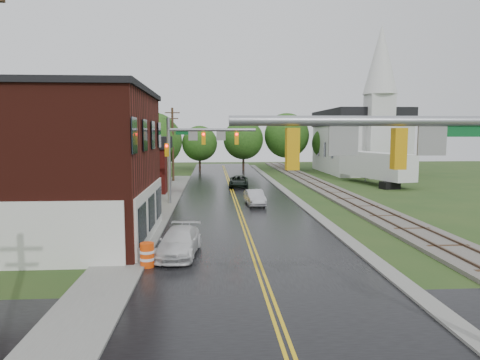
{
  "coord_description": "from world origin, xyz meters",
  "views": [
    {
      "loc": [
        -2.02,
        -8.6,
        5.88
      ],
      "look_at": [
        -0.59,
        13.28,
        3.5
      ],
      "focal_mm": 32.0,
      "sensor_mm": 36.0,
      "label": 1
    }
  ],
  "objects": [
    {
      "name": "main_road",
      "position": [
        0.0,
        30.0,
        0.0
      ],
      "size": [
        10.0,
        90.0,
        0.02
      ],
      "primitive_type": "cube",
      "color": "black",
      "rests_on": "ground"
    },
    {
      "name": "cross_road",
      "position": [
        0.0,
        2.0,
        0.0
      ],
      "size": [
        60.0,
        9.0,
        0.02
      ],
      "primitive_type": "cube",
      "color": "black",
      "rests_on": "ground"
    },
    {
      "name": "curb_right",
      "position": [
        5.4,
        35.0,
        0.0
      ],
      "size": [
        0.8,
        70.0,
        0.12
      ],
      "primitive_type": "cube",
      "color": "gray",
      "rests_on": "ground"
    },
    {
      "name": "sidewalk_left",
      "position": [
        -6.2,
        25.0,
        0.0
      ],
      "size": [
        2.4,
        50.0,
        0.12
      ],
      "primitive_type": "cube",
      "color": "gray",
      "rests_on": "ground"
    },
    {
      "name": "brick_building",
      "position": [
        -12.48,
        15.0,
        4.15
      ],
      "size": [
        14.3,
        10.3,
        8.3
      ],
      "color": "#45160E",
      "rests_on": "ground"
    },
    {
      "name": "yellow_house",
      "position": [
        -11.0,
        26.0,
        3.2
      ],
      "size": [
        8.0,
        7.0,
        6.4
      ],
      "primitive_type": "cube",
      "color": "tan",
      "rests_on": "ground"
    },
    {
      "name": "darkred_building",
      "position": [
        -10.0,
        35.0,
        2.2
      ],
      "size": [
        7.0,
        6.0,
        4.4
      ],
      "primitive_type": "cube",
      "color": "#3F0F0C",
      "rests_on": "ground"
    },
    {
      "name": "church",
      "position": [
        20.0,
        53.74,
        5.83
      ],
      "size": [
        10.4,
        18.4,
        20.0
      ],
      "color": "silver",
      "rests_on": "ground"
    },
    {
      "name": "railroad",
      "position": [
        10.0,
        35.0,
        0.11
      ],
      "size": [
        3.2,
        80.0,
        0.3
      ],
      "color": "#59544C",
      "rests_on": "ground"
    },
    {
      "name": "traffic_signal_near",
      "position": [
        3.47,
        2.0,
        4.97
      ],
      "size": [
        7.34,
        0.3,
        7.2
      ],
      "color": "gray",
      "rests_on": "ground"
    },
    {
      "name": "traffic_signal_far",
      "position": [
        -3.47,
        27.0,
        4.97
      ],
      "size": [
        7.34,
        0.43,
        7.2
      ],
      "color": "gray",
      "rests_on": "ground"
    },
    {
      "name": "utility_pole_b",
      "position": [
        -6.8,
        22.0,
        4.72
      ],
      "size": [
        1.8,
        0.28,
        9.0
      ],
      "color": "#382616",
      "rests_on": "ground"
    },
    {
      "name": "utility_pole_c",
      "position": [
        -6.8,
        44.0,
        4.72
      ],
      "size": [
        1.8,
        0.28,
        9.0
      ],
      "color": "#382616",
      "rests_on": "ground"
    },
    {
      "name": "tree_left_b",
      "position": [
        -17.85,
        31.9,
        5.72
      ],
      "size": [
        7.6,
        7.6,
        9.69
      ],
      "color": "black",
      "rests_on": "ground"
    },
    {
      "name": "tree_left_c",
      "position": [
        -13.85,
        39.9,
        4.51
      ],
      "size": [
        6.0,
        6.0,
        7.65
      ],
      "color": "black",
      "rests_on": "ground"
    },
    {
      "name": "tree_left_e",
      "position": [
        -8.85,
        45.9,
        4.81
      ],
      "size": [
        6.4,
        6.4,
        8.16
      ],
      "color": "black",
      "rests_on": "ground"
    },
    {
      "name": "suv_dark",
      "position": [
        0.87,
        38.0,
        0.62
      ],
      "size": [
        2.39,
        4.63,
        1.25
      ],
      "primitive_type": "imported",
      "rotation": [
        0.0,
        0.0,
        -0.07
      ],
      "color": "black",
      "rests_on": "ground"
    },
    {
      "name": "sedan_silver",
      "position": [
        1.47,
        26.11,
        0.63
      ],
      "size": [
        1.6,
        3.89,
        1.25
      ],
      "primitive_type": "imported",
      "rotation": [
        0.0,
        0.0,
        0.07
      ],
      "color": "#ABABB0",
      "rests_on": "ground"
    },
    {
      "name": "pickup_white",
      "position": [
        -3.65,
        11.82,
        0.64
      ],
      "size": [
        2.25,
        4.58,
        1.28
      ],
      "primitive_type": "imported",
      "rotation": [
        0.0,
        0.0,
        -0.11
      ],
      "color": "silver",
      "rests_on": "ground"
    },
    {
      "name": "semi_trailer",
      "position": [
        16.9,
        39.85,
        2.22
      ],
      "size": [
        5.23,
        11.95,
        3.72
      ],
      "color": "black",
      "rests_on": "ground"
    },
    {
      "name": "construction_barrel",
      "position": [
        -4.92,
        10.0,
        0.55
      ],
      "size": [
        0.67,
        0.67,
        1.1
      ],
      "primitive_type": "cylinder",
      "rotation": [
        0.0,
        0.0,
        -0.1
      ],
      "color": "#E7440A",
      "rests_on": "ground"
    }
  ]
}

